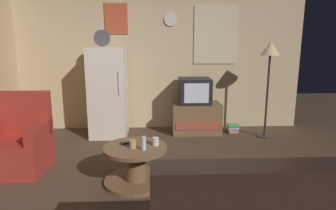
{
  "coord_description": "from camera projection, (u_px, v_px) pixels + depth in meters",
  "views": [
    {
      "loc": [
        -0.04,
        -2.94,
        1.57
      ],
      "look_at": [
        0.11,
        0.9,
        0.75
      ],
      "focal_mm": 31.34,
      "sensor_mm": 36.0,
      "label": 1
    }
  ],
  "objects": [
    {
      "name": "fridge",
      "position": [
        108.0,
        92.0,
        4.92
      ],
      "size": [
        0.6,
        0.62,
        1.77
      ],
      "color": "silver",
      "rests_on": "ground_plane"
    },
    {
      "name": "wall_with_art",
      "position": [
        159.0,
        56.0,
        5.31
      ],
      "size": [
        5.2,
        0.12,
        2.66
      ],
      "color": "#D1B284",
      "rests_on": "ground_plane"
    },
    {
      "name": "armchair",
      "position": [
        19.0,
        143.0,
        3.66
      ],
      "size": [
        0.68,
        0.68,
        0.96
      ],
      "color": "#A52D23",
      "rests_on": "ground_plane"
    },
    {
      "name": "standing_lamp",
      "position": [
        270.0,
        56.0,
        4.7
      ],
      "size": [
        0.32,
        0.32,
        1.59
      ],
      "color": "#332D28",
      "rests_on": "ground_plane"
    },
    {
      "name": "mug_ceramic_white",
      "position": [
        155.0,
        141.0,
        3.31
      ],
      "size": [
        0.08,
        0.08,
        0.09
      ],
      "primitive_type": "cylinder",
      "color": "silver",
      "rests_on": "coffee_table"
    },
    {
      "name": "remote_control",
      "position": [
        127.0,
        143.0,
        3.36
      ],
      "size": [
        0.16,
        0.07,
        0.02
      ],
      "primitive_type": "cube",
      "rotation": [
        0.0,
        0.0,
        0.18
      ],
      "color": "black",
      "rests_on": "coffee_table"
    },
    {
      "name": "ground_plane",
      "position": [
        161.0,
        189.0,
        3.2
      ],
      "size": [
        12.0,
        12.0,
        0.0
      ],
      "primitive_type": "plane",
      "color": "#4C3828"
    },
    {
      "name": "tv_stand",
      "position": [
        196.0,
        118.0,
        5.19
      ],
      "size": [
        0.84,
        0.53,
        0.53
      ],
      "color": "brown",
      "rests_on": "ground_plane"
    },
    {
      "name": "book_stack",
      "position": [
        233.0,
        128.0,
        5.18
      ],
      "size": [
        0.19,
        0.18,
        0.16
      ],
      "color": "#86A45F",
      "rests_on": "ground_plane"
    },
    {
      "name": "crt_tv",
      "position": [
        195.0,
        91.0,
        5.09
      ],
      "size": [
        0.54,
        0.51,
        0.44
      ],
      "color": "black",
      "rests_on": "tv_stand"
    },
    {
      "name": "mug_ceramic_tan",
      "position": [
        133.0,
        144.0,
        3.22
      ],
      "size": [
        0.08,
        0.08,
        0.09
      ],
      "primitive_type": "cylinder",
      "color": "tan",
      "rests_on": "coffee_table"
    },
    {
      "name": "wine_glass",
      "position": [
        144.0,
        143.0,
        3.16
      ],
      "size": [
        0.05,
        0.05,
        0.15
      ],
      "primitive_type": "cylinder",
      "color": "silver",
      "rests_on": "coffee_table"
    },
    {
      "name": "coffee_table",
      "position": [
        136.0,
        165.0,
        3.32
      ],
      "size": [
        0.72,
        0.72,
        0.43
      ],
      "color": "brown",
      "rests_on": "ground_plane"
    }
  ]
}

